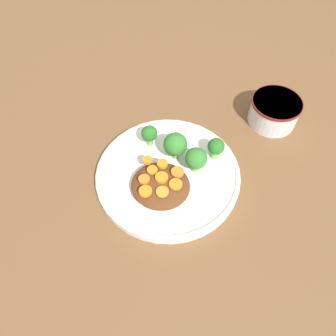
{
  "coord_description": "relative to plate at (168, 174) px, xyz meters",
  "views": [
    {
      "loc": [
        -0.12,
        0.34,
        0.55
      ],
      "look_at": [
        0.0,
        0.0,
        0.03
      ],
      "focal_mm": 35.0,
      "sensor_mm": 36.0,
      "label": 1
    }
  ],
  "objects": [
    {
      "name": "broccoli_floret_3",
      "position": [
        -0.08,
        -0.07,
        0.03
      ],
      "size": [
        0.03,
        0.03,
        0.05
      ],
      "color": "#7FA85B",
      "rests_on": "plate"
    },
    {
      "name": "carrot_slice_8",
      "position": [
        -0.02,
        0.01,
        0.04
      ],
      "size": [
        0.02,
        0.02,
        0.01
      ],
      "primitive_type": "cylinder",
      "color": "orange",
      "rests_on": "stew_mound"
    },
    {
      "name": "carrot_slice_0",
      "position": [
        0.03,
        0.05,
        0.04
      ],
      "size": [
        0.02,
        0.02,
        0.01
      ],
      "primitive_type": "cylinder",
      "color": "orange",
      "rests_on": "stew_mound"
    },
    {
      "name": "ground_plane",
      "position": [
        0.0,
        0.0,
        -0.01
      ],
      "size": [
        4.0,
        4.0,
        0.0
      ],
      "primitive_type": "plane",
      "color": "brown"
    },
    {
      "name": "carrot_slice_4",
      "position": [
        -0.0,
        0.04,
        0.04
      ],
      "size": [
        0.02,
        0.02,
        0.01
      ],
      "primitive_type": "cylinder",
      "color": "orange",
      "rests_on": "stew_mound"
    },
    {
      "name": "carrot_slice_2",
      "position": [
        0.01,
        0.01,
        0.04
      ],
      "size": [
        0.02,
        0.02,
        0.01
      ],
      "primitive_type": "cylinder",
      "color": "orange",
      "rests_on": "stew_mound"
    },
    {
      "name": "dip_bowl",
      "position": [
        -0.17,
        -0.23,
        0.02
      ],
      "size": [
        0.11,
        0.11,
        0.06
      ],
      "color": "silver",
      "rests_on": "ground_plane"
    },
    {
      "name": "carrot_slice_1",
      "position": [
        -0.03,
        0.04,
        0.04
      ],
      "size": [
        0.02,
        0.02,
        0.0
      ],
      "primitive_type": "cylinder",
      "color": "orange",
      "rests_on": "stew_mound"
    },
    {
      "name": "carrot_slice_3",
      "position": [
        0.02,
        0.07,
        0.04
      ],
      "size": [
        0.02,
        0.02,
        0.01
      ],
      "primitive_type": "cylinder",
      "color": "orange",
      "rests_on": "stew_mound"
    },
    {
      "name": "broccoli_floret_0",
      "position": [
        0.06,
        -0.06,
        0.04
      ],
      "size": [
        0.03,
        0.03,
        0.05
      ],
      "color": "#7FA85B",
      "rests_on": "plate"
    },
    {
      "name": "carrot_slice_6",
      "position": [
        0.04,
        0.01,
        0.04
      ],
      "size": [
        0.02,
        0.02,
        0.01
      ],
      "primitive_type": "cylinder",
      "color": "orange",
      "rests_on": "stew_mound"
    },
    {
      "name": "plate",
      "position": [
        0.0,
        0.0,
        0.0
      ],
      "size": [
        0.28,
        0.28,
        0.02
      ],
      "color": "white",
      "rests_on": "ground_plane"
    },
    {
      "name": "carrot_slice_7",
      "position": [
        0.02,
        0.02,
        0.04
      ],
      "size": [
        0.02,
        0.02,
        0.0
      ],
      "primitive_type": "cylinder",
      "color": "orange",
      "rests_on": "stew_mound"
    },
    {
      "name": "carrot_slice_5",
      "position": [
        -0.01,
        0.06,
        0.04
      ],
      "size": [
        0.02,
        0.02,
        0.0
      ],
      "primitive_type": "cylinder",
      "color": "orange",
      "rests_on": "stew_mound"
    },
    {
      "name": "stew_mound",
      "position": [
        0.0,
        0.04,
        0.02
      ],
      "size": [
        0.11,
        0.1,
        0.03
      ],
      "primitive_type": "ellipsoid",
      "color": "#5B3319",
      "rests_on": "plate"
    },
    {
      "name": "broccoli_floret_2",
      "position": [
        -0.05,
        -0.03,
        0.04
      ],
      "size": [
        0.04,
        0.04,
        0.06
      ],
      "color": "#7FA85B",
      "rests_on": "plate"
    },
    {
      "name": "broccoli_floret_1",
      "position": [
        0.0,
        -0.04,
        0.04
      ],
      "size": [
        0.05,
        0.05,
        0.06
      ],
      "color": "#759E51",
      "rests_on": "plate"
    }
  ]
}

